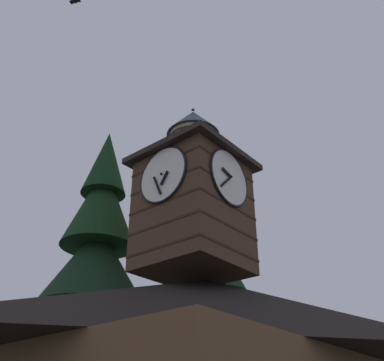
{
  "coord_description": "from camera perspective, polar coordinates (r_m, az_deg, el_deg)",
  "views": [
    {
      "loc": [
        13.76,
        9.0,
        2.16
      ],
      "look_at": [
        0.48,
        -2.1,
        11.84
      ],
      "focal_mm": 42.37,
      "sensor_mm": 36.0,
      "label": 1
    }
  ],
  "objects": [
    {
      "name": "clock_tower",
      "position": [
        18.93,
        0.16,
        -2.3
      ],
      "size": [
        4.37,
        4.37,
        7.98
      ],
      "color": "#4C3323",
      "rests_on": "building_main"
    },
    {
      "name": "pine_tree_behind",
      "position": [
        20.23,
        -12.78,
        -16.72
      ],
      "size": [
        7.12,
        7.12,
        15.79
      ],
      "color": "#473323",
      "rests_on": "ground_plane"
    },
    {
      "name": "pine_tree_aside",
      "position": [
        27.54,
        2.88,
        -18.04
      ],
      "size": [
        7.04,
        7.04,
        18.57
      ],
      "color": "#473323",
      "rests_on": "ground_plane"
    },
    {
      "name": "moon",
      "position": [
        60.75,
        -17.08,
        -16.04
      ],
      "size": [
        2.09,
        2.09,
        2.09
      ],
      "color": "silver"
    },
    {
      "name": "flying_bird_high",
      "position": [
        23.8,
        -14.5,
        21.03
      ],
      "size": [
        0.39,
        0.57,
        0.16
      ],
      "color": "black"
    }
  ]
}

